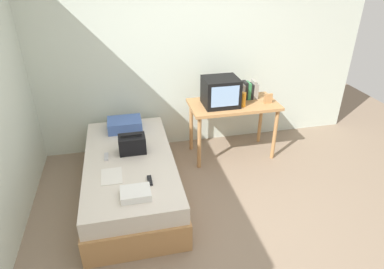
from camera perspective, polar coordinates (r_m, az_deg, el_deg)
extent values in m
plane|color=#84705B|center=(3.50, 5.08, -16.74)|extent=(8.00, 8.00, 0.00)
cube|color=silver|center=(4.56, -1.82, 13.53)|extent=(5.20, 0.10, 2.60)
cube|color=#B27F4C|center=(3.94, -10.36, -8.17)|extent=(1.00, 2.00, 0.31)
cube|color=beige|center=(3.80, -10.68, -5.16)|extent=(0.97, 1.94, 0.19)
cube|color=#B27F4C|center=(4.40, 7.20, 5.15)|extent=(1.16, 0.60, 0.04)
cylinder|color=#B27F4C|center=(4.22, 1.27, -1.49)|extent=(0.05, 0.05, 0.73)
cylinder|color=#B27F4C|center=(4.56, 14.07, -0.01)|extent=(0.05, 0.05, 0.73)
cylinder|color=#B27F4C|center=(4.63, -0.14, 1.41)|extent=(0.05, 0.05, 0.73)
cylinder|color=#B27F4C|center=(4.94, 11.73, 2.58)|extent=(0.05, 0.05, 0.73)
cube|color=black|center=(4.25, 4.95, 7.35)|extent=(0.44, 0.38, 0.36)
cube|color=#8CB2E0|center=(4.08, 5.75, 6.52)|extent=(0.35, 0.01, 0.26)
cylinder|color=orange|center=(4.26, 8.81, 5.97)|extent=(0.07, 0.07, 0.19)
cube|color=gray|center=(4.50, 8.57, 7.34)|extent=(0.04, 0.16, 0.21)
cube|color=black|center=(4.51, 9.08, 7.56)|extent=(0.04, 0.14, 0.24)
cube|color=#337F47|center=(4.53, 9.60, 7.50)|extent=(0.04, 0.15, 0.23)
cube|color=black|center=(4.55, 10.08, 7.40)|extent=(0.04, 0.14, 0.20)
cube|color=gray|center=(4.55, 10.53, 7.69)|extent=(0.03, 0.14, 0.25)
cube|color=gray|center=(4.57, 10.88, 7.48)|extent=(0.03, 0.15, 0.21)
cube|color=#B27F4C|center=(4.44, 13.00, 6.06)|extent=(0.11, 0.02, 0.13)
cube|color=#4766AD|center=(4.33, -11.52, 1.71)|extent=(0.43, 0.32, 0.14)
cube|color=black|center=(3.80, -10.26, -1.64)|extent=(0.30, 0.20, 0.20)
cylinder|color=black|center=(3.75, -10.41, -0.12)|extent=(0.24, 0.02, 0.02)
cube|color=white|center=(3.48, -13.69, -6.99)|extent=(0.21, 0.29, 0.01)
cube|color=black|center=(3.34, -7.30, -7.88)|extent=(0.04, 0.16, 0.02)
cube|color=#B7B7BC|center=(3.80, -14.55, -3.72)|extent=(0.04, 0.14, 0.02)
cube|color=white|center=(3.16, -9.69, -9.97)|extent=(0.28, 0.22, 0.07)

